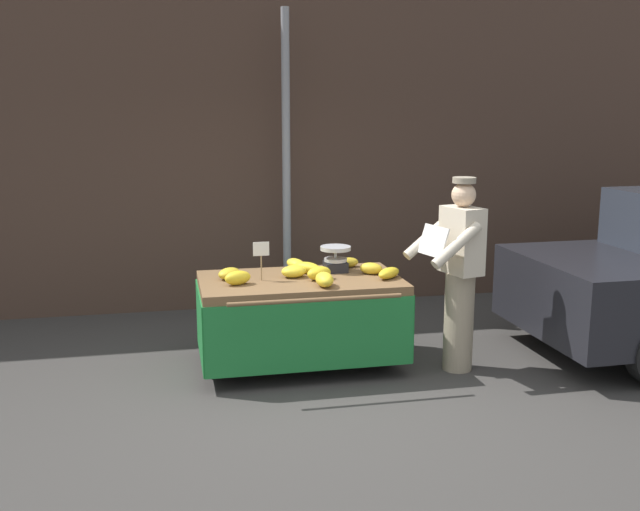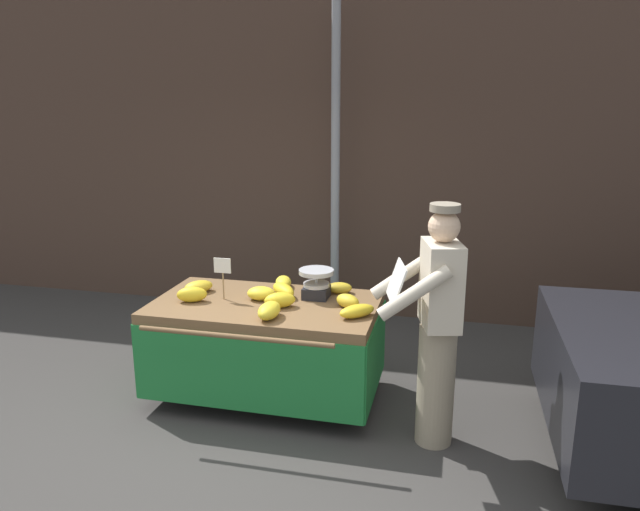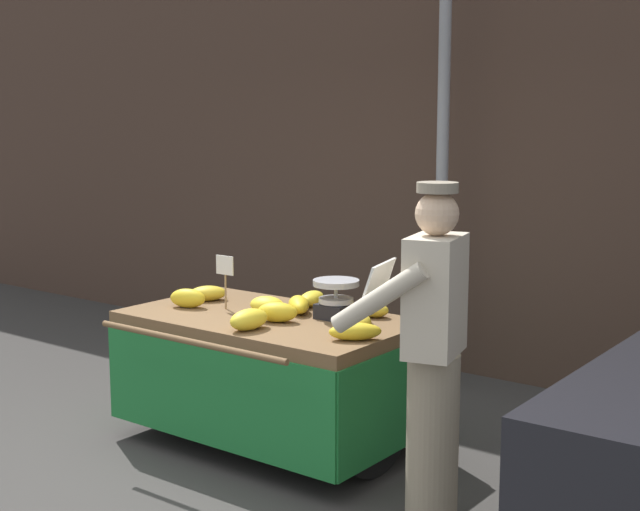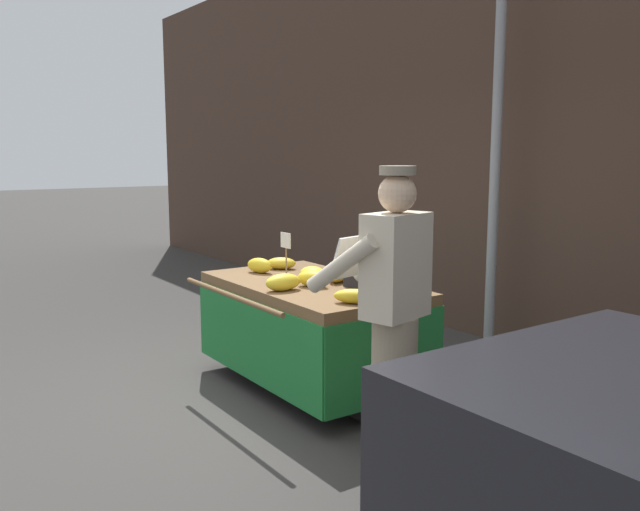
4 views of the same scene
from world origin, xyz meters
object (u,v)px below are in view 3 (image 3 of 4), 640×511
at_px(banana_bunch_1, 359,321).
at_px(banana_bunch_4, 208,293).
at_px(banana_bunch_5, 267,305).
at_px(banana_bunch_2, 249,319).
at_px(street_pole, 442,165).
at_px(banana_bunch_7, 312,298).
at_px(vendor_person, 431,355).
at_px(banana_bunch_0, 277,312).
at_px(banana_bunch_8, 188,298).
at_px(weighing_scale, 336,299).
at_px(banana_bunch_3, 299,305).
at_px(banana_bunch_9, 372,310).
at_px(banana_cart, 269,351).
at_px(banana_bunch_6, 355,332).
at_px(price_sign, 225,270).

xyz_separation_m(banana_bunch_1, banana_bunch_4, (-1.27, 0.08, -0.00)).
relative_size(banana_bunch_1, banana_bunch_5, 0.94).
relative_size(banana_bunch_2, banana_bunch_5, 1.21).
height_order(street_pole, banana_bunch_4, street_pole).
xyz_separation_m(street_pole, banana_bunch_1, (0.47, -1.76, -0.80)).
relative_size(banana_bunch_7, vendor_person, 0.16).
bearing_deg(banana_bunch_2, banana_bunch_0, 88.72).
xyz_separation_m(banana_bunch_5, banana_bunch_8, (-0.51, -0.17, 0.01)).
xyz_separation_m(banana_bunch_1, vendor_person, (0.69, -0.38, 0.00)).
relative_size(banana_bunch_4, banana_bunch_8, 1.03).
bearing_deg(weighing_scale, banana_bunch_5, -159.88).
distance_m(banana_bunch_3, banana_bunch_9, 0.46).
relative_size(banana_bunch_7, banana_bunch_8, 1.13).
xyz_separation_m(banana_bunch_0, banana_bunch_7, (-0.12, 0.49, -0.01)).
relative_size(banana_cart, banana_bunch_7, 6.71).
xyz_separation_m(banana_bunch_8, vendor_person, (1.90, -0.23, -0.01)).
relative_size(banana_bunch_3, banana_bunch_6, 1.01).
distance_m(weighing_scale, banana_bunch_5, 0.45).
bearing_deg(banana_bunch_9, banana_bunch_3, -157.49).
height_order(banana_cart, banana_bunch_2, banana_bunch_2).
height_order(banana_bunch_3, banana_bunch_7, banana_bunch_3).
height_order(banana_bunch_0, banana_bunch_2, banana_bunch_2).
distance_m(banana_bunch_8, vendor_person, 1.92).
bearing_deg(banana_bunch_5, banana_bunch_4, 173.84).
relative_size(banana_cart, banana_bunch_4, 7.33).
relative_size(street_pole, banana_bunch_2, 12.46).
height_order(banana_bunch_2, banana_bunch_9, banana_bunch_2).
bearing_deg(banana_bunch_9, banana_bunch_7, 175.26).
relative_size(banana_bunch_4, vendor_person, 0.14).
height_order(price_sign, banana_bunch_6, price_sign).
height_order(banana_bunch_8, vendor_person, vendor_person).
bearing_deg(banana_cart, banana_bunch_5, 136.76).
height_order(street_pole, banana_cart, street_pole).
relative_size(banana_bunch_9, vendor_person, 0.12).
distance_m(street_pole, banana_bunch_4, 2.02).
bearing_deg(weighing_scale, banana_cart, -151.42).
bearing_deg(vendor_person, banana_bunch_8, 173.23).
distance_m(banana_bunch_4, banana_bunch_7, 0.71).
relative_size(price_sign, banana_bunch_1, 1.63).
relative_size(banana_cart, banana_bunch_9, 8.62).
height_order(street_pole, banana_bunch_5, street_pole).
bearing_deg(banana_bunch_4, banana_bunch_5, -6.16).
relative_size(weighing_scale, banana_bunch_2, 1.05).
xyz_separation_m(price_sign, vendor_person, (1.69, -0.34, -0.19)).
xyz_separation_m(banana_bunch_6, vendor_person, (0.58, -0.19, 0.01)).
distance_m(banana_bunch_5, vendor_person, 1.45).
bearing_deg(banana_bunch_5, banana_bunch_1, -1.74).
relative_size(banana_bunch_0, banana_bunch_7, 0.90).
xyz_separation_m(banana_bunch_7, banana_bunch_8, (-0.59, -0.52, 0.01)).
xyz_separation_m(banana_cart, banana_bunch_4, (-0.61, 0.11, 0.27)).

